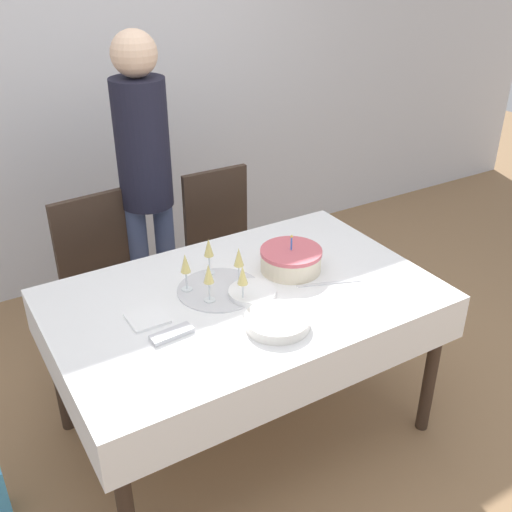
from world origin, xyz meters
TOP-DOWN VIEW (x-y plane):
  - ground_plane at (0.00, 0.00)m, footprint 12.00×12.00m
  - wall_back at (0.00, 1.83)m, footprint 8.00×0.05m
  - dining_table at (0.00, 0.00)m, footprint 1.64×1.05m
  - dining_chair_far_left at (-0.37, 0.84)m, footprint 0.45×0.45m
  - dining_chair_far_right at (0.36, 0.84)m, footprint 0.43×0.43m
  - birthday_cake at (0.29, 0.07)m, footprint 0.28×0.28m
  - champagne_tray at (-0.08, 0.08)m, footprint 0.37×0.37m
  - plate_stack_main at (-0.01, -0.28)m, footprint 0.26×0.26m
  - plate_stack_dessert at (0.02, -0.04)m, footprint 0.21×0.21m
  - cake_knife at (0.37, -0.13)m, footprint 0.29×0.12m
  - fork_pile at (-0.39, -0.12)m, footprint 0.17×0.07m
  - napkin_pile at (-0.43, 0.03)m, footprint 0.15×0.15m
  - person_standing at (-0.05, 0.95)m, footprint 0.28×0.28m

SIDE VIEW (x-z plane):
  - ground_plane at x=0.00m, z-range 0.00..0.00m
  - dining_chair_far_left at x=-0.37m, z-range 0.05..1.01m
  - dining_chair_far_right at x=0.36m, z-range 0.05..1.01m
  - dining_table at x=0.00m, z-range 0.28..1.06m
  - cake_knife at x=0.37m, z-range 0.77..0.78m
  - napkin_pile at x=-0.43m, z-range 0.77..0.79m
  - fork_pile at x=-0.39m, z-range 0.77..0.79m
  - plate_stack_dessert at x=0.02m, z-range 0.77..0.80m
  - plate_stack_main at x=-0.01m, z-range 0.77..0.82m
  - birthday_cake at x=0.29m, z-range 0.74..0.91m
  - champagne_tray at x=-0.08m, z-range 0.75..0.93m
  - person_standing at x=-0.05m, z-range 0.19..1.94m
  - wall_back at x=0.00m, z-range 0.00..2.70m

